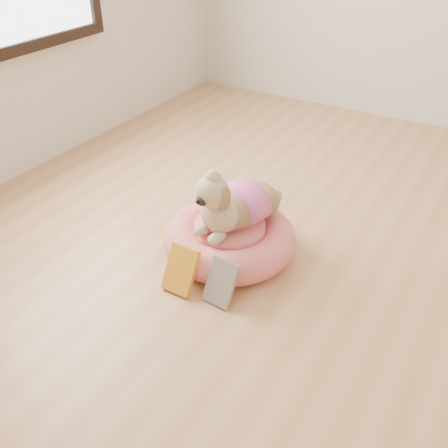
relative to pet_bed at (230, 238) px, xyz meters
The scene contains 5 objects.
floor 0.67m from the pet_bed, 24.46° to the right, with size 4.50×4.50×0.00m, color tan.
pet_bed is the anchor object (origin of this frame).
dog 0.24m from the pet_bed, ahead, with size 0.29×0.43×0.31m, color brown, non-canonical shape.
book_yellow 0.31m from the pet_bed, 98.53° to the right, with size 0.13×0.02×0.19m, color yellow.
book_white 0.32m from the pet_bed, 66.00° to the right, with size 0.12×0.02×0.18m, color white.
Camera 1 is at (0.30, -1.28, 1.35)m, focal length 40.00 mm.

